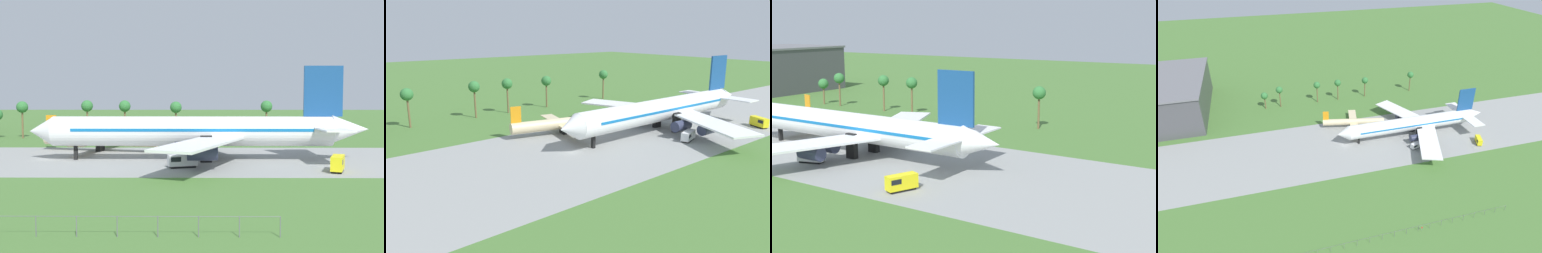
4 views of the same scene
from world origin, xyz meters
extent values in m
plane|color=#477233|center=(0.00, 0.00, 0.00)|extent=(600.00, 600.00, 0.00)
cube|color=gray|center=(0.00, 0.00, 0.01)|extent=(320.00, 44.00, 0.02)
cylinder|color=white|center=(30.86, -0.61, 6.08)|extent=(58.51, 6.22, 6.22)
cone|color=white|center=(-0.89, -0.61, 6.08)|extent=(4.98, 6.10, 6.10)
cone|color=white|center=(64.00, -0.61, 6.55)|extent=(7.78, 5.91, 5.91)
cube|color=#146BB7|center=(30.86, -0.61, 6.55)|extent=(49.73, 6.35, 0.62)
cube|color=navy|center=(58.24, -0.61, 14.48)|extent=(8.09, 0.50, 10.58)
cube|color=white|center=(58.55, -0.61, 7.02)|extent=(5.60, 24.89, 0.30)
cube|color=white|center=(32.62, -14.70, 4.99)|extent=(18.06, 29.16, 0.44)
cube|color=white|center=(32.62, 13.47, 4.99)|extent=(18.06, 29.16, 0.44)
cylinder|color=#2D334C|center=(30.36, -8.08, 3.19)|extent=(5.60, 2.80, 2.80)
cylinder|color=#2D334C|center=(32.88, -14.30, 3.19)|extent=(5.60, 2.80, 2.80)
cylinder|color=#2D334C|center=(30.36, 6.85, 3.19)|extent=(5.60, 2.80, 2.80)
cylinder|color=#2D334C|center=(32.88, 13.08, 3.19)|extent=(5.60, 2.80, 2.80)
cube|color=black|center=(6.28, -0.61, 2.73)|extent=(0.70, 0.90, 5.46)
cube|color=black|center=(33.78, -4.04, 2.73)|extent=(2.40, 1.20, 5.46)
cube|color=black|center=(33.78, 2.81, 2.73)|extent=(2.40, 1.20, 5.46)
cylinder|color=beige|center=(8.45, 14.41, 2.88)|extent=(28.99, 9.62, 3.03)
cube|color=orange|center=(-4.28, 17.41, 6.51)|extent=(2.71, 0.86, 4.24)
cube|color=beige|center=(8.45, 14.41, 2.57)|extent=(9.54, 26.30, 0.24)
cube|color=black|center=(8.45, 14.41, 1.44)|extent=(1.79, 2.93, 2.88)
cube|color=black|center=(29.17, -11.20, 0.20)|extent=(5.05, 3.11, 0.40)
cube|color=white|center=(29.17, -11.20, 1.45)|extent=(5.91, 3.55, 2.10)
cube|color=black|center=(27.71, -11.65, 1.76)|extent=(2.46, 2.52, 0.90)
cube|color=black|center=(57.07, -15.78, 0.20)|extent=(3.41, 5.07, 0.40)
cube|color=yellow|center=(57.07, -15.78, 1.66)|extent=(3.90, 5.92, 2.52)
cube|color=black|center=(56.51, -17.21, 2.04)|extent=(2.61, 2.56, 0.90)
cylinder|color=slate|center=(16.00, -55.00, 1.05)|extent=(0.10, 0.10, 2.10)
cylinder|color=slate|center=(20.00, -55.00, 1.05)|extent=(0.10, 0.10, 2.10)
cylinder|color=slate|center=(24.00, -55.00, 1.05)|extent=(0.10, 0.10, 2.10)
cylinder|color=slate|center=(28.00, -55.00, 1.05)|extent=(0.10, 0.10, 2.10)
cylinder|color=slate|center=(32.00, -55.00, 1.05)|extent=(0.10, 0.10, 2.10)
cylinder|color=slate|center=(36.00, -55.00, 1.05)|extent=(0.10, 0.10, 2.10)
cylinder|color=slate|center=(40.00, -55.00, 1.05)|extent=(0.10, 0.10, 2.10)
cylinder|color=brown|center=(53.44, 47.37, 4.69)|extent=(0.56, 0.56, 9.38)
sphere|color=#337538|center=(53.44, 47.37, 9.98)|extent=(3.60, 3.60, 3.60)
cylinder|color=brown|center=(9.58, 47.37, 4.71)|extent=(0.56, 0.56, 9.43)
sphere|color=#337538|center=(9.58, 47.37, 10.03)|extent=(3.60, 3.60, 3.60)
cylinder|color=brown|center=(-22.32, 47.37, 4.57)|extent=(0.56, 0.56, 9.14)
sphere|color=#337538|center=(-22.32, 47.37, 9.74)|extent=(3.60, 3.60, 3.60)
cylinder|color=brown|center=(-2.12, 47.37, 4.74)|extent=(0.56, 0.56, 9.48)
sphere|color=#337538|center=(-2.12, 47.37, 10.08)|extent=(3.60, 3.60, 3.60)
cylinder|color=brown|center=(25.42, 47.37, 4.54)|extent=(0.56, 0.56, 9.08)
sphere|color=#337538|center=(25.42, 47.37, 9.68)|extent=(3.60, 3.60, 3.60)
camera|label=1|loc=(31.77, -101.26, 14.15)|focal=45.00mm
camera|label=2|loc=(-50.19, -65.03, 27.38)|focal=35.00mm
camera|label=3|loc=(114.12, -84.42, 28.59)|focal=50.00mm
camera|label=4|loc=(-34.69, -122.89, 80.37)|focal=32.00mm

